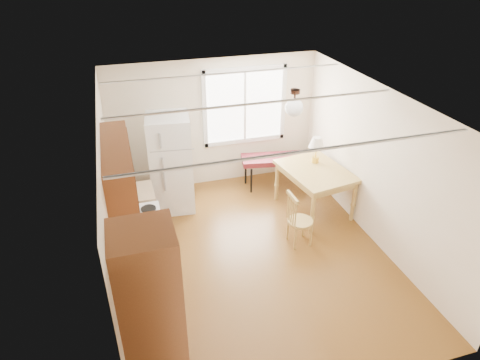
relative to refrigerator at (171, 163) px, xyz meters
name	(u,v)px	position (x,y,z in m)	size (l,w,h in m)	color
room_shell	(256,186)	(0.98, -1.78, 0.37)	(4.60, 5.60, 2.62)	#523011
kitchen_run	(142,258)	(-0.74, -2.42, -0.04)	(0.65, 3.40, 2.20)	brown
window_unit	(245,106)	(1.58, 0.69, 0.67)	(1.64, 0.05, 1.51)	white
pendant_light	(294,106)	(1.68, -1.38, 1.35)	(0.26, 0.26, 0.40)	black
refrigerator	(171,163)	(0.00, 0.00, 0.00)	(0.81, 0.81, 1.77)	white
bench	(275,160)	(2.08, 0.24, -0.34)	(1.39, 0.71, 0.61)	#57141C
dining_table	(315,175)	(2.41, -0.85, -0.16)	(1.18, 1.45, 0.82)	#AB8841
chair	(296,217)	(1.69, -1.70, -0.36)	(0.40, 0.40, 0.92)	#AB8841
table_lamp	(317,144)	(2.52, -0.58, 0.29)	(0.28, 0.28, 0.49)	gold
coffee_maker	(140,251)	(-0.74, -2.54, 0.16)	(0.21, 0.27, 0.39)	black
kettle	(137,259)	(-0.79, -2.60, 0.10)	(0.11, 0.11, 0.21)	red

